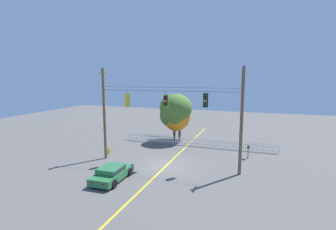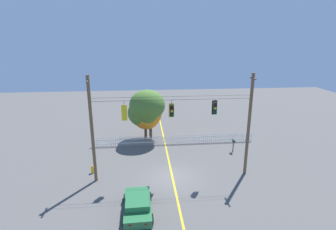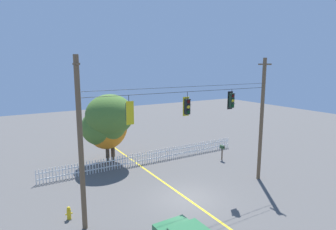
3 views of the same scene
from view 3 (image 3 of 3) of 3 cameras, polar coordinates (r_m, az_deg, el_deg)
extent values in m
plane|color=#565451|center=(18.89, 3.85, -16.39)|extent=(80.00, 80.00, 0.00)
cube|color=gold|center=(18.89, 3.85, -16.38)|extent=(0.16, 36.00, 0.01)
cylinder|color=brown|center=(14.79, -17.08, -5.93)|extent=(0.26, 0.26, 8.88)
cylinder|color=brown|center=(21.63, 18.21, -1.02)|extent=(0.26, 0.26, 8.88)
cube|color=brown|center=(14.26, -17.91, 9.70)|extent=(0.10, 1.10, 0.10)
cube|color=brown|center=(21.27, 18.80, 9.60)|extent=(0.10, 1.10, 0.10)
cylinder|color=black|center=(16.99, 4.12, 4.68)|extent=(12.69, 0.02, 0.02)
cylinder|color=black|center=(16.76, 4.63, 5.69)|extent=(12.69, 0.02, 0.02)
cylinder|color=black|center=(15.17, -7.87, 3.16)|extent=(0.03, 0.03, 0.43)
cube|color=yellow|center=(15.15, -7.61, 0.41)|extent=(0.43, 0.02, 1.26)
cube|color=#1E3323|center=(15.27, -7.80, 0.48)|extent=(0.30, 0.24, 1.01)
cylinder|color=#410706|center=(15.34, -8.03, 1.79)|extent=(0.20, 0.03, 0.20)
cube|color=#1E3323|center=(15.37, -8.11, 2.24)|extent=(0.22, 0.12, 0.06)
cylinder|color=yellow|center=(15.40, -8.00, 0.55)|extent=(0.20, 0.03, 0.20)
cube|color=#1E3323|center=(15.42, -8.07, 0.99)|extent=(0.22, 0.12, 0.06)
cylinder|color=#073513|center=(15.45, -7.97, -0.69)|extent=(0.20, 0.03, 0.20)
cube|color=#1E3323|center=(15.47, -8.04, -0.24)|extent=(0.22, 0.12, 0.06)
cylinder|color=black|center=(16.97, 3.89, 3.95)|extent=(0.03, 0.03, 0.43)
cube|color=yellow|center=(17.16, 3.62, 1.74)|extent=(0.43, 0.02, 1.15)
cube|color=black|center=(17.05, 3.87, 1.68)|extent=(0.30, 0.24, 0.93)
cylinder|color=#410706|center=(16.90, 4.14, 2.66)|extent=(0.20, 0.03, 0.20)
cube|color=black|center=(16.85, 4.23, 3.03)|extent=(0.22, 0.12, 0.06)
cylinder|color=yellow|center=(16.94, 4.12, 1.62)|extent=(0.20, 0.03, 0.20)
cube|color=black|center=(16.89, 4.22, 1.99)|extent=(0.22, 0.12, 0.06)
cylinder|color=#073513|center=(16.99, 4.11, 0.59)|extent=(0.20, 0.03, 0.20)
cube|color=black|center=(16.94, 4.20, 0.95)|extent=(0.22, 0.12, 0.06)
cylinder|color=black|center=(19.18, 12.65, 4.67)|extent=(0.03, 0.03, 0.26)
cube|color=black|center=(19.34, 12.32, 2.90)|extent=(0.43, 0.02, 1.19)
cube|color=#1E3323|center=(19.24, 12.58, 2.86)|extent=(0.30, 0.24, 0.96)
cylinder|color=#410706|center=(19.11, 12.89, 3.76)|extent=(0.20, 0.03, 0.20)
cube|color=#1E3323|center=(19.07, 13.00, 4.09)|extent=(0.22, 0.12, 0.06)
cylinder|color=yellow|center=(19.15, 12.86, 2.81)|extent=(0.20, 0.03, 0.20)
cube|color=#1E3323|center=(19.10, 12.96, 3.14)|extent=(0.22, 0.12, 0.06)
cylinder|color=#073513|center=(19.19, 12.82, 1.86)|extent=(0.20, 0.03, 0.20)
cube|color=#1E3323|center=(19.14, 12.93, 2.19)|extent=(0.22, 0.12, 0.06)
cube|color=white|center=(22.61, -24.95, -11.30)|extent=(0.06, 0.04, 1.07)
cube|color=white|center=(22.63, -24.37, -11.24)|extent=(0.06, 0.04, 1.07)
cube|color=white|center=(22.65, -23.80, -11.17)|extent=(0.06, 0.04, 1.07)
cube|color=white|center=(22.67, -23.22, -11.11)|extent=(0.06, 0.04, 1.07)
cube|color=white|center=(22.69, -22.65, -11.05)|extent=(0.06, 0.04, 1.07)
cube|color=white|center=(22.72, -22.08, -10.98)|extent=(0.06, 0.04, 1.07)
cube|color=white|center=(22.75, -21.51, -10.92)|extent=(0.06, 0.04, 1.07)
cube|color=white|center=(22.78, -20.94, -10.85)|extent=(0.06, 0.04, 1.07)
cube|color=white|center=(22.81, -20.38, -10.78)|extent=(0.06, 0.04, 1.07)
cube|color=white|center=(22.85, -19.81, -10.72)|extent=(0.06, 0.04, 1.07)
cube|color=white|center=(22.89, -19.25, -10.65)|extent=(0.06, 0.04, 1.07)
cube|color=white|center=(22.93, -18.69, -10.58)|extent=(0.06, 0.04, 1.07)
cube|color=white|center=(22.97, -18.13, -10.51)|extent=(0.06, 0.04, 1.07)
cube|color=white|center=(23.01, -17.58, -10.44)|extent=(0.06, 0.04, 1.07)
cube|color=white|center=(23.06, -17.02, -10.37)|extent=(0.06, 0.04, 1.07)
cube|color=white|center=(23.11, -16.47, -10.29)|extent=(0.06, 0.04, 1.07)
cube|color=white|center=(23.16, -15.93, -10.22)|extent=(0.06, 0.04, 1.07)
cube|color=white|center=(23.21, -15.38, -10.15)|extent=(0.06, 0.04, 1.07)
cube|color=white|center=(23.26, -14.84, -10.07)|extent=(0.06, 0.04, 1.07)
cube|color=white|center=(23.32, -14.30, -10.00)|extent=(0.06, 0.04, 1.07)
cube|color=white|center=(23.38, -13.76, -9.92)|extent=(0.06, 0.04, 1.07)
cube|color=white|center=(23.44, -13.23, -9.85)|extent=(0.06, 0.04, 1.07)
cube|color=white|center=(23.50, -12.70, -9.77)|extent=(0.06, 0.04, 1.07)
cube|color=white|center=(23.57, -12.17, -9.70)|extent=(0.06, 0.04, 1.07)
cube|color=white|center=(23.63, -11.65, -9.62)|extent=(0.06, 0.04, 1.07)
cube|color=white|center=(23.70, -11.13, -9.54)|extent=(0.06, 0.04, 1.07)
cube|color=white|center=(23.77, -10.61, -9.46)|extent=(0.06, 0.04, 1.07)
cube|color=white|center=(23.84, -10.09, -9.39)|extent=(0.06, 0.04, 1.07)
cube|color=white|center=(23.92, -9.58, -9.31)|extent=(0.06, 0.04, 1.07)
cube|color=white|center=(23.99, -9.07, -9.23)|extent=(0.06, 0.04, 1.07)
cube|color=white|center=(24.07, -8.57, -9.15)|extent=(0.06, 0.04, 1.07)
cube|color=white|center=(24.15, -8.07, -9.07)|extent=(0.06, 0.04, 1.07)
cube|color=white|center=(24.23, -7.57, -8.99)|extent=(0.06, 0.04, 1.07)
cube|color=white|center=(24.32, -7.08, -8.92)|extent=(0.06, 0.04, 1.07)
cube|color=white|center=(24.40, -6.59, -8.84)|extent=(0.06, 0.04, 1.07)
cube|color=white|center=(24.49, -6.10, -8.76)|extent=(0.06, 0.04, 1.07)
cube|color=white|center=(24.58, -5.62, -8.68)|extent=(0.06, 0.04, 1.07)
cube|color=white|center=(24.67, -5.14, -8.60)|extent=(0.06, 0.04, 1.07)
cube|color=white|center=(24.76, -4.67, -8.52)|extent=(0.06, 0.04, 1.07)
cube|color=white|center=(24.86, -4.20, -8.44)|extent=(0.06, 0.04, 1.07)
cube|color=white|center=(24.95, -3.73, -8.36)|extent=(0.06, 0.04, 1.07)
cube|color=white|center=(25.05, -3.26, -8.28)|extent=(0.06, 0.04, 1.07)
cube|color=white|center=(25.15, -2.80, -8.20)|extent=(0.06, 0.04, 1.07)
cube|color=white|center=(25.25, -2.35, -8.13)|extent=(0.06, 0.04, 1.07)
cube|color=white|center=(25.35, -1.90, -8.05)|extent=(0.06, 0.04, 1.07)
cube|color=white|center=(25.45, -1.45, -7.97)|extent=(0.06, 0.04, 1.07)
cube|color=white|center=(25.56, -1.00, -7.89)|extent=(0.06, 0.04, 1.07)
cube|color=white|center=(25.67, -0.56, -7.81)|extent=(0.06, 0.04, 1.07)
cube|color=white|center=(25.77, -0.12, -7.73)|extent=(0.06, 0.04, 1.07)
cube|color=white|center=(25.88, 0.31, -7.66)|extent=(0.06, 0.04, 1.07)
cube|color=white|center=(26.00, 0.74, -7.58)|extent=(0.06, 0.04, 1.07)
cube|color=white|center=(26.11, 1.16, -7.50)|extent=(0.06, 0.04, 1.07)
cube|color=white|center=(26.22, 1.58, -7.43)|extent=(0.06, 0.04, 1.07)
cube|color=white|center=(26.34, 2.00, -7.35)|extent=(0.06, 0.04, 1.07)
cube|color=white|center=(26.46, 2.42, -7.27)|extent=(0.06, 0.04, 1.07)
cube|color=white|center=(26.57, 2.83, -7.20)|extent=(0.06, 0.04, 1.07)
cube|color=white|center=(26.69, 3.23, -7.12)|extent=(0.06, 0.04, 1.07)
cube|color=white|center=(26.82, 3.64, -7.05)|extent=(0.06, 0.04, 1.07)
cube|color=white|center=(26.94, 4.03, -6.97)|extent=(0.06, 0.04, 1.07)
cube|color=white|center=(27.06, 4.43, -6.90)|extent=(0.06, 0.04, 1.07)
cube|color=white|center=(27.19, 4.82, -6.82)|extent=(0.06, 0.04, 1.07)
cube|color=white|center=(27.31, 5.21, -6.75)|extent=(0.06, 0.04, 1.07)
cube|color=white|center=(27.44, 5.59, -6.67)|extent=(0.06, 0.04, 1.07)
cube|color=white|center=(27.57, 5.97, -6.60)|extent=(0.06, 0.04, 1.07)
cube|color=white|center=(27.70, 6.35, -6.53)|extent=(0.06, 0.04, 1.07)
cube|color=white|center=(27.83, 6.72, -6.46)|extent=(0.06, 0.04, 1.07)
cube|color=white|center=(27.97, 7.09, -6.38)|extent=(0.06, 0.04, 1.07)
cube|color=white|center=(28.10, 7.46, -6.31)|extent=(0.06, 0.04, 1.07)
cube|color=white|center=(28.23, 7.82, -6.24)|extent=(0.06, 0.04, 1.07)
cube|color=white|center=(28.37, 8.18, -6.17)|extent=(0.06, 0.04, 1.07)
cube|color=white|center=(28.51, 8.53, -6.10)|extent=(0.06, 0.04, 1.07)
cube|color=white|center=(28.65, 8.88, -6.03)|extent=(0.06, 0.04, 1.07)
cube|color=white|center=(28.79, 9.23, -5.96)|extent=(0.06, 0.04, 1.07)
cube|color=white|center=(28.93, 9.58, -5.89)|extent=(0.06, 0.04, 1.07)
cube|color=white|center=(29.07, 9.92, -5.82)|extent=(0.06, 0.04, 1.07)
cube|color=white|center=(29.21, 10.25, -5.76)|extent=(0.06, 0.04, 1.07)
cube|color=white|center=(29.35, 10.59, -5.69)|extent=(0.06, 0.04, 1.07)
cube|color=white|center=(29.50, 10.92, -5.62)|extent=(0.06, 0.04, 1.07)
cube|color=white|center=(29.64, 11.25, -5.55)|extent=(0.06, 0.04, 1.07)
cube|color=white|center=(29.79, 11.57, -5.49)|extent=(0.06, 0.04, 1.07)
cube|color=white|center=(29.94, 11.89, -5.42)|extent=(0.06, 0.04, 1.07)
cube|color=white|center=(25.04, -3.75, -8.81)|extent=(18.02, 0.03, 0.08)
cube|color=white|center=(24.90, -3.77, -7.83)|extent=(18.02, 0.03, 0.08)
cylinder|color=#473828|center=(25.08, -12.02, -6.98)|extent=(0.32, 0.32, 2.31)
ellipsoid|color=#4C752D|center=(24.90, -12.81, -2.32)|extent=(3.75, 3.26, 3.24)
ellipsoid|color=#4C752D|center=(24.13, -11.37, -1.70)|extent=(2.64, 2.19, 2.97)
ellipsoid|color=#4C752D|center=(24.23, -11.55, 0.01)|extent=(4.05, 3.77, 3.48)
cylinder|color=brown|center=(25.60, -10.98, -6.87)|extent=(0.34, 0.34, 2.07)
ellipsoid|color=orange|center=(24.93, -12.22, -1.81)|extent=(3.66, 3.38, 4.32)
ellipsoid|color=orange|center=(24.45, -11.78, -1.64)|extent=(2.77, 2.58, 3.43)
cylinder|color=black|center=(15.37, 4.62, -21.71)|extent=(0.19, 0.64, 0.64)
cube|color=white|center=(15.11, -1.75, -21.24)|extent=(0.20, 0.04, 0.10)
cube|color=white|center=(15.57, 1.61, -20.23)|extent=(0.20, 0.04, 0.10)
cylinder|color=gold|center=(17.46, -19.22, -18.25)|extent=(0.22, 0.22, 0.57)
sphere|color=gold|center=(17.30, -19.28, -17.22)|extent=(0.20, 0.20, 0.20)
cylinder|color=gold|center=(17.42, -19.73, -18.24)|extent=(0.08, 0.08, 0.08)
cylinder|color=gold|center=(17.47, -18.71, -18.10)|extent=(0.08, 0.08, 0.08)
cube|color=brown|center=(26.12, 10.76, -7.72)|extent=(0.08, 0.08, 1.03)
cube|color=#2D4C2D|center=(25.94, 10.80, -6.40)|extent=(0.22, 0.44, 0.20)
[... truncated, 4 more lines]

